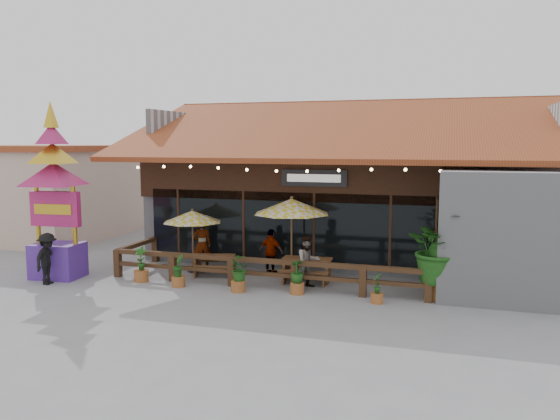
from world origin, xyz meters
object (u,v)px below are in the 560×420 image
(umbrella_left, at_px, (192,217))
(pedestrian, at_px, (47,259))
(picnic_table_right, at_px, (307,266))
(picnic_table_left, at_px, (214,262))
(tropical_plant, at_px, (438,250))
(umbrella_right, at_px, (292,207))
(thai_sign_tower, at_px, (54,179))

(umbrella_left, height_order, pedestrian, umbrella_left)
(umbrella_left, height_order, picnic_table_right, umbrella_left)
(picnic_table_right, bearing_deg, picnic_table_left, -179.17)
(tropical_plant, bearing_deg, picnic_table_left, 173.44)
(picnic_table_left, xyz_separation_m, tropical_plant, (7.11, -0.82, 0.96))
(pedestrian, bearing_deg, umbrella_left, -55.61)
(picnic_table_right, relative_size, tropical_plant, 0.66)
(picnic_table_left, bearing_deg, umbrella_left, 166.93)
(tropical_plant, bearing_deg, umbrella_left, 172.72)
(umbrella_left, distance_m, picnic_table_left, 1.69)
(picnic_table_left, height_order, tropical_plant, tropical_plant)
(umbrella_left, xyz_separation_m, picnic_table_left, (0.87, -0.20, -1.44))
(umbrella_right, distance_m, thai_sign_tower, 7.62)
(umbrella_left, distance_m, pedestrian, 4.66)
(tropical_plant, bearing_deg, pedestrian, -171.09)
(umbrella_left, bearing_deg, tropical_plant, -7.28)
(umbrella_right, height_order, thai_sign_tower, thai_sign_tower)
(pedestrian, bearing_deg, picnic_table_right, -74.68)
(picnic_table_left, height_order, picnic_table_right, picnic_table_right)
(picnic_table_right, bearing_deg, tropical_plant, -12.30)
(umbrella_left, bearing_deg, umbrella_right, 2.98)
(umbrella_left, height_order, picnic_table_left, umbrella_left)
(picnic_table_right, xyz_separation_m, tropical_plant, (3.96, -0.86, 0.91))
(umbrella_left, relative_size, picnic_table_left, 1.33)
(picnic_table_left, xyz_separation_m, thai_sign_tower, (-4.70, -1.82, 2.77))
(umbrella_left, distance_m, umbrella_right, 3.45)
(picnic_table_right, distance_m, pedestrian, 8.03)
(umbrella_right, relative_size, pedestrian, 1.76)
(picnic_table_right, distance_m, thai_sign_tower, 8.51)
(picnic_table_left, bearing_deg, tropical_plant, -6.56)
(tropical_plant, xyz_separation_m, pedestrian, (-11.52, -1.81, -0.61))
(picnic_table_left, bearing_deg, pedestrian, -149.28)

